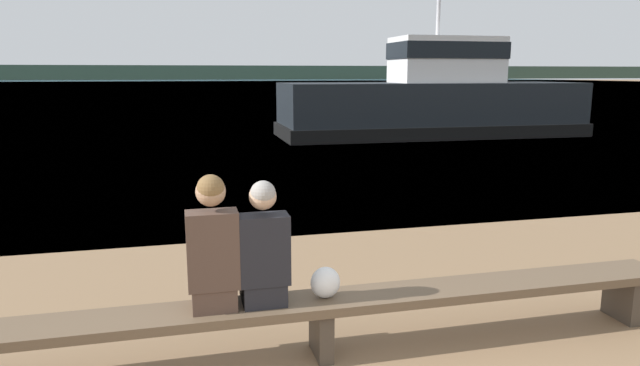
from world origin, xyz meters
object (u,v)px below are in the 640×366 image
(tugboat_red, at_px, (433,104))
(bench_main, at_px, (321,309))
(person_left, at_px, (213,249))
(shopping_bag, at_px, (325,282))
(person_right, at_px, (263,251))

(tugboat_red, bearing_deg, bench_main, 152.87)
(person_left, distance_m, shopping_bag, 0.95)
(bench_main, height_order, person_right, person_right)
(shopping_bag, xyz_separation_m, tugboat_red, (7.99, 15.16, 0.52))
(person_right, height_order, shopping_bag, person_right)
(person_right, xyz_separation_m, tugboat_red, (8.49, 15.17, 0.21))
(person_left, relative_size, shopping_bag, 4.13)
(person_left, bearing_deg, person_right, 0.33)
(bench_main, relative_size, person_left, 6.06)
(person_left, distance_m, person_right, 0.39)
(person_right, distance_m, shopping_bag, 0.59)
(tugboat_red, bearing_deg, person_left, 150.43)
(person_right, xyz_separation_m, shopping_bag, (0.50, 0.01, -0.31))
(bench_main, height_order, shopping_bag, shopping_bag)
(shopping_bag, bearing_deg, person_left, -179.15)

